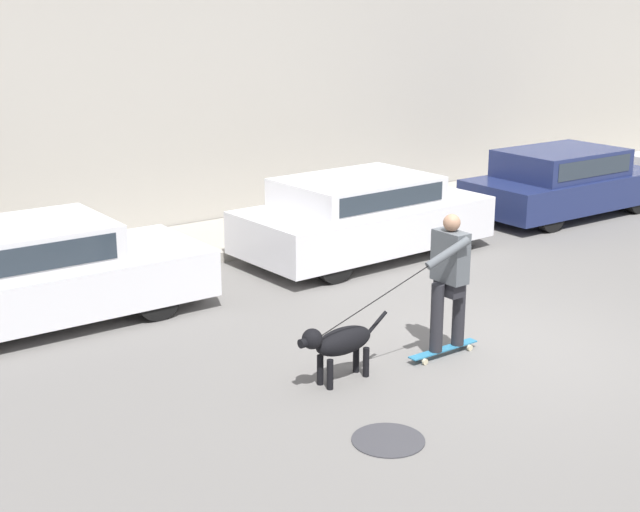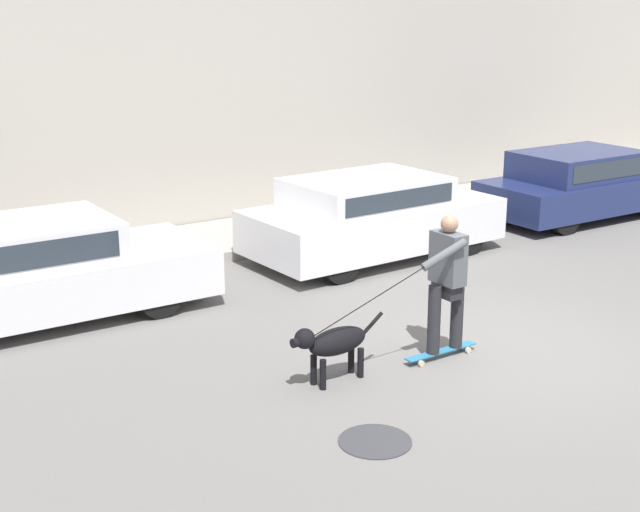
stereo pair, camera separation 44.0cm
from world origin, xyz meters
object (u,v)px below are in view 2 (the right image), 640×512
at_px(dog, 333,343).
at_px(skateboarder, 446,278).
at_px(parked_car_0, 23,274).
at_px(parked_car_1, 372,217).
at_px(parked_car_2, 580,185).

bearing_deg(dog, skateboarder, 171.14).
height_order(parked_car_0, parked_car_1, parked_car_0).
xyz_separation_m(parked_car_0, skateboarder, (3.60, -3.75, 0.31)).
relative_size(parked_car_0, parked_car_1, 1.12).
height_order(parked_car_0, parked_car_2, parked_car_0).
bearing_deg(parked_car_0, parked_car_2, -0.03).
bearing_deg(parked_car_1, skateboarder, -117.41).
relative_size(dog, skateboarder, 0.54).
distance_m(parked_car_1, parked_car_2, 4.80).
relative_size(parked_car_0, parked_car_2, 1.16).
distance_m(parked_car_1, skateboarder, 4.16).
relative_size(parked_car_0, skateboarder, 2.04).
bearing_deg(parked_car_0, skateboarder, -46.16).
distance_m(parked_car_0, parked_car_2, 10.17).
relative_size(parked_car_2, skateboarder, 1.76).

